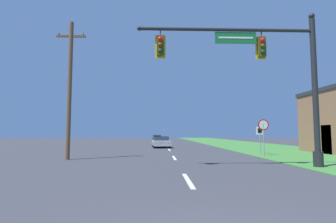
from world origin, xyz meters
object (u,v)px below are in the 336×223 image
signal_mast (271,73)px  utility_pole_near (70,87)px  car_ahead (161,142)px  route_sign_post (260,134)px  stop_sign (263,129)px  far_car (157,138)px

signal_mast → utility_pole_near: size_ratio=1.01×
signal_mast → utility_pole_near: bearing=159.2°
car_ahead → route_sign_post: bearing=-52.8°
stop_sign → utility_pole_near: (-12.76, -1.85, 2.55)m
car_ahead → stop_sign: size_ratio=1.76×
car_ahead → far_car: (-0.60, 24.18, 0.00)m
far_car → route_sign_post: route_sign_post is taller
stop_sign → utility_pole_near: 13.14m
car_ahead → utility_pole_near: size_ratio=0.52×
route_sign_post → utility_pole_near: 13.84m
far_car → stop_sign: 36.29m
car_ahead → signal_mast: bearing=-73.6°
car_ahead → utility_pole_near: bearing=-113.5°
route_sign_post → utility_pole_near: bearing=-165.4°
car_ahead → stop_sign: stop_sign is taller
signal_mast → far_car: (-5.68, 41.42, -3.82)m
car_ahead → route_sign_post: 12.23m
utility_pole_near → car_ahead: bearing=66.5°
route_sign_post → utility_pole_near: (-13.10, -3.41, 2.89)m
far_car → route_sign_post: 34.84m
route_sign_post → stop_sign: bearing=-102.3°
route_sign_post → utility_pole_near: size_ratio=0.24×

